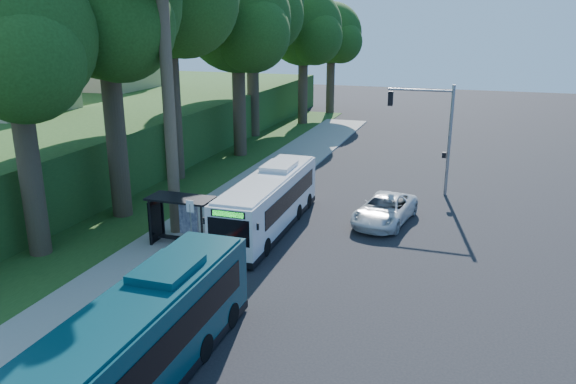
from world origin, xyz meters
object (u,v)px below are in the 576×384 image
(teal_bus, at_px, (141,341))
(bus_shelter, at_px, (178,210))
(white_bus, at_px, (269,201))
(pickup, at_px, (385,210))

(teal_bus, bearing_deg, bus_shelter, 113.06)
(bus_shelter, xyz_separation_m, teal_bus, (4.59, -10.52, -0.18))
(white_bus, xyz_separation_m, teal_bus, (1.14, -14.11, 0.07))
(white_bus, height_order, teal_bus, teal_bus)
(bus_shelter, bearing_deg, white_bus, 46.12)
(bus_shelter, bearing_deg, pickup, 35.18)
(white_bus, bearing_deg, bus_shelter, -134.70)
(white_bus, distance_m, teal_bus, 14.15)
(white_bus, relative_size, teal_bus, 0.96)
(teal_bus, bearing_deg, white_bus, 94.08)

